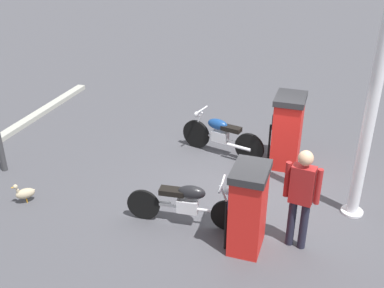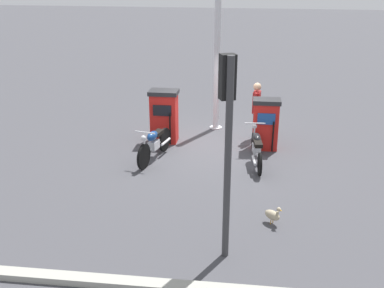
{
  "view_description": "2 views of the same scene",
  "coord_description": "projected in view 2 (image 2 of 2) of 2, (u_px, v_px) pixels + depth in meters",
  "views": [
    {
      "loc": [
        -1.71,
        7.3,
        4.87
      ],
      "look_at": [
        1.35,
        -0.16,
        0.8
      ],
      "focal_mm": 42.49,
      "sensor_mm": 36.0,
      "label": 1
    },
    {
      "loc": [
        11.86,
        1.78,
        4.69
      ],
      "look_at": [
        1.46,
        -0.3,
        0.65
      ],
      "focal_mm": 41.36,
      "sensor_mm": 36.0,
      "label": 2
    }
  ],
  "objects": [
    {
      "name": "ground_plane",
      "position": [
        212.0,
        148.0,
        12.87
      ],
      "size": [
        120.0,
        120.0,
        0.0
      ],
      "primitive_type": "plane",
      "color": "#424247"
    },
    {
      "name": "road_edge_kerb",
      "position": [
        151.0,
        285.0,
        7.07
      ],
      "size": [
        0.84,
        7.75,
        0.12
      ],
      "color": "#9E9E93",
      "rests_on": "ground"
    },
    {
      "name": "roadside_traffic_light",
      "position": [
        227.0,
        124.0,
        7.13
      ],
      "size": [
        0.4,
        0.3,
        3.57
      ],
      "color": "#38383A",
      "rests_on": "ground"
    },
    {
      "name": "fuel_pump_near",
      "position": [
        164.0,
        116.0,
        13.11
      ],
      "size": [
        0.67,
        0.88,
        1.58
      ],
      "color": "red",
      "rests_on": "ground"
    },
    {
      "name": "canopy_support_pole",
      "position": [
        217.0,
        67.0,
        13.84
      ],
      "size": [
        0.4,
        0.4,
        4.22
      ],
      "color": "silver",
      "rests_on": "ground"
    },
    {
      "name": "wandering_duck",
      "position": [
        273.0,
        215.0,
        8.86
      ],
      "size": [
        0.36,
        0.39,
        0.43
      ],
      "color": "tan",
      "rests_on": "ground"
    },
    {
      "name": "motorcycle_far_pump",
      "position": [
        256.0,
        146.0,
        11.69
      ],
      "size": [
        2.08,
        0.59,
        0.93
      ],
      "color": "black",
      "rests_on": "ground"
    },
    {
      "name": "motorcycle_near_pump",
      "position": [
        154.0,
        143.0,
        11.89
      ],
      "size": [
        2.01,
        0.63,
        0.97
      ],
      "color": "black",
      "rests_on": "ground"
    },
    {
      "name": "attendant_person",
      "position": [
        256.0,
        107.0,
        13.24
      ],
      "size": [
        0.58,
        0.25,
        1.75
      ],
      "color": "#1E1E2D",
      "rests_on": "ground"
    },
    {
      "name": "fuel_pump_far",
      "position": [
        266.0,
        124.0,
        12.59
      ],
      "size": [
        0.6,
        0.81,
        1.47
      ],
      "color": "red",
      "rests_on": "ground"
    }
  ]
}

